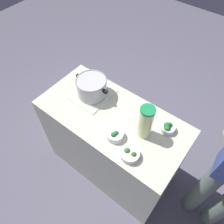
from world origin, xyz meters
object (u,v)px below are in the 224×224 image
at_px(cooking_pot, 92,87).
at_px(broccoli_bowl_front, 168,128).
at_px(broccoli_bowl_center, 130,154).
at_px(broccoli_bowl_back, 115,135).
at_px(lemonade_pitcher, 146,122).

height_order(cooking_pot, broccoli_bowl_front, cooking_pot).
relative_size(cooking_pot, broccoli_bowl_front, 2.96).
distance_m(broccoli_bowl_center, broccoli_bowl_back, 0.19).
distance_m(lemonade_pitcher, broccoli_bowl_front, 0.22).
xyz_separation_m(cooking_pot, broccoli_bowl_front, (0.70, 0.07, -0.06)).
bearing_deg(cooking_pot, lemonade_pitcher, -6.39).
bearing_deg(broccoli_bowl_front, broccoli_bowl_back, -133.31).
bearing_deg(broccoli_bowl_front, lemonade_pitcher, -133.71).
height_order(cooking_pot, lemonade_pitcher, lemonade_pitcher).
relative_size(lemonade_pitcher, broccoli_bowl_front, 2.64).
bearing_deg(broccoli_bowl_front, cooking_pot, -174.16).
xyz_separation_m(cooking_pot, broccoli_bowl_center, (0.60, -0.29, -0.07)).
bearing_deg(broccoli_bowl_back, broccoli_bowl_front, 46.69).
bearing_deg(lemonade_pitcher, broccoli_bowl_front, 46.29).
height_order(cooking_pot, broccoli_bowl_back, cooking_pot).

